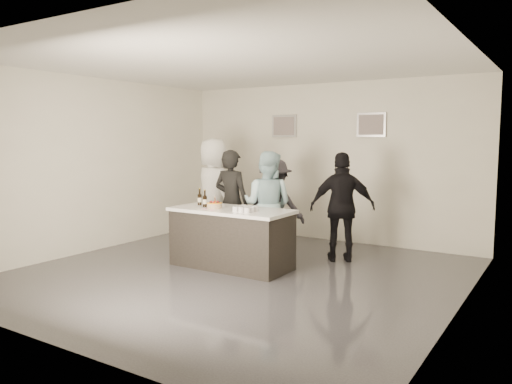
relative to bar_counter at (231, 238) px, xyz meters
The scene contains 19 objects.
floor 0.61m from the bar_counter, 42.69° to the right, with size 6.00×6.00×0.00m, color #3D3D42.
ceiling 2.58m from the bar_counter, 42.69° to the right, with size 6.00×6.00×0.00m, color white.
wall_back 2.93m from the bar_counter, 83.73° to the left, with size 6.00×0.04×3.00m, color silver.
wall_front 3.45m from the bar_counter, 84.78° to the right, with size 6.00×0.04×3.00m, color silver.
wall_left 2.91m from the bar_counter, behind, with size 0.04×6.00×3.00m, color silver.
wall_right 3.47m from the bar_counter, ahead, with size 0.04×6.00×3.00m, color silver.
picture_left 3.27m from the bar_counter, 102.57° to the left, with size 0.54×0.04×0.44m, color #B2B2B7.
picture_right 3.43m from the bar_counter, 66.00° to the left, with size 0.54×0.04×0.44m, color #B2B2B7.
bar_counter is the anchor object (origin of this frame).
cake 0.55m from the bar_counter, 157.14° to the right, with size 0.23×0.23×0.08m, color #FF9E1A.
beer_bottle_a 0.88m from the bar_counter, behind, with size 0.07×0.07×0.26m, color black.
beer_bottle_b 0.74m from the bar_counter, behind, with size 0.07×0.07×0.26m, color black.
tumbler_cluster 0.61m from the bar_counter, 20.63° to the right, with size 0.30×0.30×0.08m, color orange.
candles 0.57m from the bar_counter, 132.62° to the right, with size 0.24×0.08×0.01m, color pink.
person_main_black 1.05m from the bar_counter, 125.12° to the left, with size 0.64×0.42×1.77m, color black.
person_main_blue 0.96m from the bar_counter, 81.83° to the left, with size 0.85×0.66×1.75m, color #ACD7E1.
person_guest_left 1.68m from the bar_counter, 136.98° to the left, with size 0.96×0.62×1.96m, color silver.
person_guest_right 1.84m from the bar_counter, 44.97° to the left, with size 1.02×0.42×1.74m, color black.
person_guest_back 1.37m from the bar_counter, 90.30° to the left, with size 1.03×0.59×1.60m, color #323039.
Camera 1 is at (4.01, -5.81, 1.96)m, focal length 35.00 mm.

